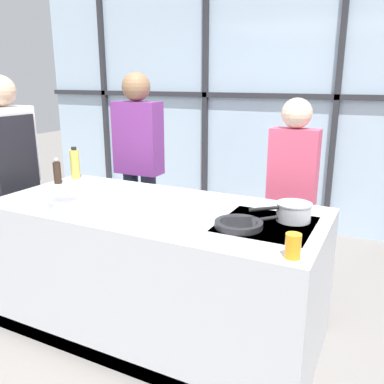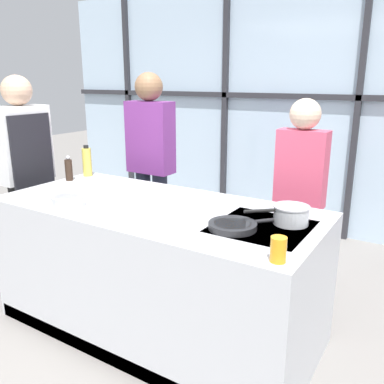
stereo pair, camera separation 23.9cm
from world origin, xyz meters
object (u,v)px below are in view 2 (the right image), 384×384
(spectator_far_left, at_px, (151,158))
(frying_pan, at_px, (234,225))
(white_plate, at_px, (93,195))
(mixing_bowl, at_px, (68,201))
(oil_bottle, at_px, (87,162))
(saucepan, at_px, (291,214))
(pepper_grinder, at_px, (69,169))
(chef, at_px, (26,167))
(juice_glass_near, at_px, (278,249))
(spectator_center_left, at_px, (300,189))

(spectator_far_left, distance_m, frying_pan, 1.67)
(white_plate, height_order, mixing_bowl, mixing_bowl)
(spectator_far_left, height_order, oil_bottle, spectator_far_left)
(spectator_far_left, xyz_separation_m, mixing_bowl, (0.24, -1.20, -0.07))
(spectator_far_left, xyz_separation_m, frying_pan, (1.34, -0.99, -0.09))
(white_plate, bearing_deg, saucepan, 7.76)
(pepper_grinder, bearing_deg, white_plate, -25.16)
(chef, distance_m, frying_pan, 2.08)
(white_plate, xyz_separation_m, mixing_bowl, (0.04, -0.26, 0.03))
(mixing_bowl, xyz_separation_m, pepper_grinder, (-0.55, 0.50, 0.05))
(mixing_bowl, bearing_deg, pepper_grinder, 137.67)
(chef, distance_m, mixing_bowl, 1.05)
(spectator_far_left, bearing_deg, chef, 47.29)
(white_plate, height_order, juice_glass_near, juice_glass_near)
(spectator_far_left, bearing_deg, mixing_bowl, 101.35)
(spectator_center_left, height_order, saucepan, spectator_center_left)
(mixing_bowl, height_order, juice_glass_near, juice_glass_near)
(chef, bearing_deg, spectator_far_left, 137.29)
(spectator_far_left, bearing_deg, saucepan, 154.66)
(chef, bearing_deg, mixing_bowl, 67.41)
(pepper_grinder, xyz_separation_m, juice_glass_near, (2.01, -0.57, -0.03))
(chef, distance_m, saucepan, 2.31)
(spectator_far_left, distance_m, saucepan, 1.75)
(spectator_center_left, height_order, juice_glass_near, spectator_center_left)
(spectator_far_left, distance_m, oil_bottle, 0.58)
(oil_bottle, height_order, juice_glass_near, oil_bottle)
(chef, xyz_separation_m, saucepan, (2.31, 0.04, -0.02))
(spectator_far_left, bearing_deg, juice_glass_near, 143.30)
(saucepan, bearing_deg, oil_bottle, 172.54)
(saucepan, distance_m, juice_glass_near, 0.53)
(spectator_far_left, distance_m, pepper_grinder, 0.76)
(mixing_bowl, distance_m, oil_bottle, 0.88)
(chef, height_order, mixing_bowl, chef)
(frying_pan, distance_m, juice_glass_near, 0.45)
(frying_pan, relative_size, oil_bottle, 1.55)
(mixing_bowl, relative_size, pepper_grinder, 1.02)
(juice_glass_near, bearing_deg, frying_pan, 142.53)
(chef, height_order, white_plate, chef)
(spectator_center_left, height_order, oil_bottle, spectator_center_left)
(oil_bottle, xyz_separation_m, pepper_grinder, (-0.01, -0.20, -0.03))
(spectator_far_left, xyz_separation_m, spectator_center_left, (1.40, 0.00, -0.10))
(spectator_far_left, relative_size, white_plate, 6.56)
(white_plate, bearing_deg, spectator_center_left, 37.98)
(chef, height_order, oil_bottle, chef)
(mixing_bowl, bearing_deg, white_plate, 98.69)
(mixing_bowl, bearing_deg, saucepan, 18.50)
(mixing_bowl, height_order, oil_bottle, oil_bottle)
(frying_pan, bearing_deg, white_plate, 177.31)
(frying_pan, distance_m, white_plate, 1.14)
(saucepan, relative_size, juice_glass_near, 2.69)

